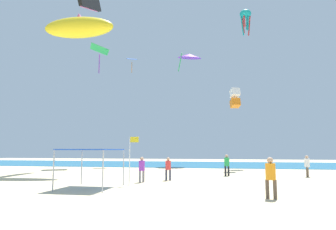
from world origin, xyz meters
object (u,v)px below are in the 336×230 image
person_leftmost (142,167)px  kite_parafoil_black (89,1)px  person_central (168,167)px  banner_flag (131,155)px  kite_diamond_green (100,51)px  person_near_tent (271,174)px  kite_octopus_teal (245,15)px  person_rightmost (227,163)px  kite_delta_purple (190,56)px  kite_inflatable_yellow (79,27)px  kite_box_white (235,98)px  kite_diamond_blue (132,60)px  person_far_shore (307,164)px  canopy_tent (92,151)px

person_leftmost → kite_parafoil_black: size_ratio=0.25×
person_central → banner_flag: bearing=-106.8°
kite_diamond_green → kite_parafoil_black: (0.86, -5.28, 4.44)m
person_near_tent → kite_octopus_teal: kite_octopus_teal is taller
person_near_tent → person_rightmost: (-1.87, 11.69, -0.03)m
kite_delta_purple → kite_octopus_teal: 9.95m
person_leftmost → kite_delta_purple: 27.98m
person_central → kite_octopus_teal: kite_octopus_teal is taller
person_central → kite_octopus_teal: (7.46, 21.15, 20.75)m
person_leftmost → banner_flag: bearing=-151.3°
person_central → person_rightmost: person_rightmost is taller
person_central → kite_diamond_green: kite_diamond_green is taller
person_central → kite_inflatable_yellow: (-10.08, 4.92, 13.46)m
banner_flag → kite_box_white: (7.06, 15.47, 6.10)m
kite_diamond_green → kite_delta_purple: bearing=87.9°
person_near_tent → kite_inflatable_yellow: kite_inflatable_yellow is taller
kite_diamond_blue → kite_inflatable_yellow: bearing=61.8°
person_rightmost → kite_box_white: 10.25m
person_far_shore → kite_parafoil_black: size_ratio=0.26×
person_leftmost → person_far_shore: bearing=-27.0°
person_near_tent → kite_parafoil_black: (-17.90, 17.61, 19.19)m
canopy_tent → person_rightmost: canopy_tent is taller
banner_flag → kite_diamond_green: size_ratio=0.79×
banner_flag → kite_octopus_teal: 32.91m
person_near_tent → person_central: 9.39m
banner_flag → kite_box_white: size_ratio=1.34×
kite_box_white → canopy_tent: bearing=-132.6°
canopy_tent → person_leftmost: size_ratio=1.92×
kite_parafoil_black → kite_box_white: kite_parafoil_black is taller
person_near_tent → kite_diamond_green: 33.07m
person_leftmost → person_rightmost: 8.43m
person_central → kite_diamond_blue: 25.48m
kite_delta_purple → kite_diamond_blue: bearing=171.2°
kite_delta_purple → kite_parafoil_black: bearing=-161.6°
canopy_tent → kite_diamond_blue: size_ratio=1.41×
person_rightmost → kite_diamond_green: size_ratio=0.47×
canopy_tent → kite_diamond_green: 26.55m
person_far_shore → kite_diamond_blue: bearing=-103.8°
kite_delta_purple → kite_parafoil_black: 16.26m
canopy_tent → kite_diamond_green: bearing=113.5°
kite_parafoil_black → kite_diamond_blue: bearing=158.2°
person_near_tent → kite_parafoil_black: 31.61m
person_near_tent → banner_flag: bearing=-9.4°
person_rightmost → person_far_shore: (6.43, 0.19, -0.04)m
person_central → kite_delta_purple: kite_delta_purple is taller
person_central → kite_delta_purple: 26.66m
kite_box_white → kite_diamond_green: bearing=153.3°
kite_delta_purple → canopy_tent: bearing=-123.4°
person_rightmost → banner_flag: size_ratio=0.60×
person_near_tent → person_far_shore: 12.72m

